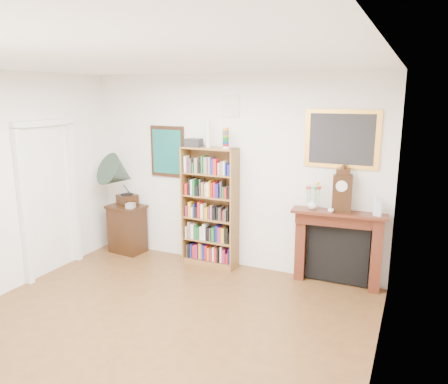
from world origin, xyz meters
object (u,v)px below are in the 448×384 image
bottle_left (376,206)px  side_cabinet (127,229)px  bookshelf (210,201)px  mantel_clock (342,191)px  cd_stack (131,206)px  teacup (331,210)px  fireplace (338,242)px  gramophone (120,176)px  flower_vase (313,204)px  bottle_right (380,209)px

bottle_left → side_cabinet: bearing=-178.6°
bookshelf → mantel_clock: size_ratio=3.64×
cd_stack → teacup: size_ratio=1.53×
fireplace → gramophone: (-3.34, -0.22, 0.67)m
fireplace → teacup: size_ratio=15.71×
gramophone → bottle_left: (3.78, 0.17, -0.12)m
cd_stack → teacup: 3.07m
fireplace → bottle_left: 0.71m
gramophone → teacup: size_ratio=11.00×
gramophone → flower_vase: gramophone is taller
teacup → cd_stack: bearing=-178.0°
bookshelf → teacup: (1.76, -0.06, 0.07)m
fireplace → flower_vase: 0.61m
gramophone → bottle_left: bearing=23.4°
bookshelf → fireplace: size_ratio=1.65×
teacup → bottle_right: bearing=6.7°
fireplace → flower_vase: flower_vase is taller
bookshelf → flower_vase: (1.51, 0.01, 0.11)m
mantel_clock → bottle_right: mantel_clock is taller
teacup → bottle_left: 0.56m
teacup → gramophone: bearing=-178.6°
mantel_clock → bottle_right: (0.47, -0.02, -0.17)m
bookshelf → gramophone: (-1.48, -0.14, 0.27)m
teacup → bookshelf: bearing=178.0°
side_cabinet → mantel_clock: mantel_clock is taller
bottle_right → mantel_clock: bearing=177.1°
side_cabinet → cd_stack: size_ratio=6.45×
bottle_right → bottle_left: bearing=151.5°
bookshelf → cd_stack: bearing=-170.8°
bookshelf → cd_stack: size_ratio=16.99×
fireplace → mantel_clock: 0.70m
gramophone → flower_vase: size_ratio=6.10×
side_cabinet → flower_vase: (2.97, 0.07, 0.71)m
mantel_clock → side_cabinet: bearing=172.1°
mantel_clock → teacup: mantel_clock is taller
mantel_clock → cd_stack: bearing=174.1°
bottle_left → flower_vase: bearing=-178.7°
bookshelf → side_cabinet: size_ratio=2.64×
mantel_clock → flower_vase: size_ratio=3.96×
teacup → bottle_right: size_ratio=0.39×
flower_vase → teacup: flower_vase is taller
flower_vase → bottle_right: bottle_right is taller
teacup → mantel_clock: bearing=39.4°
gramophone → teacup: 3.25m
cd_stack → fireplace: bearing=4.4°
side_cabinet → cd_stack: bearing=-27.5°
fireplace → teacup: (-0.09, -0.14, 0.46)m
gramophone → mantel_clock: gramophone is taller
gramophone → flower_vase: bearing=23.7°
cd_stack → bottle_right: 3.66m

